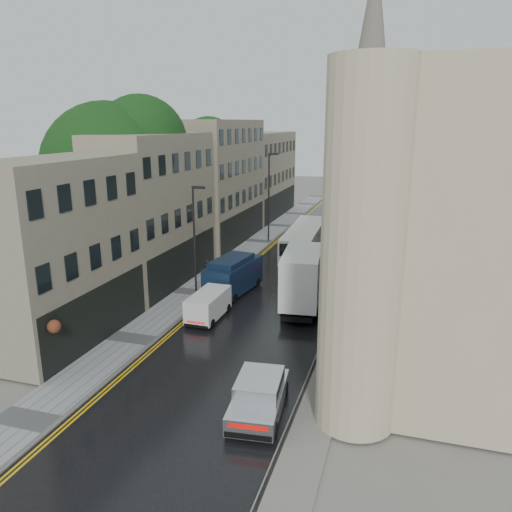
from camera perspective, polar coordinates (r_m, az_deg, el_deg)
The scene contains 17 objects.
ground at distance 18.82m, azimuth -15.58°, elevation -24.87°, with size 200.00×200.00×0.00m, color slate.
road at distance 41.99m, azimuth 4.75°, elevation -1.44°, with size 9.00×85.00×0.02m, color black.
left_sidewalk at distance 43.53m, azimuth -2.79°, elevation -0.74°, with size 2.70×85.00×0.12m, color gray.
right_sidewalk at distance 41.23m, azimuth 12.10°, elevation -1.97°, with size 1.80×85.00×0.12m, color slate.
old_shop_row at distance 45.91m, azimuth -6.09°, elevation 7.60°, with size 4.50×56.00×12.00m, color gray, non-canonical shape.
modern_block at distance 38.23m, azimuth 19.84°, elevation 6.81°, with size 8.00×40.00×14.00m, color #C1AD8F, non-canonical shape.
church_spire at distance 94.54m, azimuth 12.94°, elevation 19.64°, with size 6.40×6.40×40.00m, color #72695A, non-canonical shape.
tree_near at distance 38.45m, azimuth -16.24°, elevation 7.06°, with size 10.56×10.56×13.89m, color black, non-canonical shape.
tree_far at distance 49.71m, azimuth -7.68°, elevation 8.39°, with size 9.24×9.24×12.46m, color black, non-canonical shape.
cream_bus at distance 41.18m, azimuth 3.30°, elevation 0.47°, with size 2.54×11.19×3.05m, color white, non-canonical shape.
white_lorry at distance 31.17m, azimuth 3.13°, elevation -3.44°, with size 2.29×7.65×4.01m, color white, non-canonical shape.
silver_hatchback at distance 20.54m, azimuth -3.11°, elevation -17.53°, with size 1.95×4.46×1.67m, color #BBBCC1, non-canonical shape.
white_van at distance 30.42m, azimuth -7.78°, elevation -6.32°, with size 1.65×3.85×1.74m, color silver, non-canonical shape.
navy_van at distance 34.47m, azimuth -5.51°, elevation -2.74°, with size 2.18×5.44×2.77m, color #0E1C33, non-canonical shape.
pedestrian at distance 37.94m, azimuth -5.55°, elevation -1.69°, with size 0.65×0.43×1.78m, color black.
lamp_post_near at distance 33.08m, azimuth -7.03°, elevation 1.16°, with size 0.88×0.20×7.81m, color black, non-canonical shape.
lamp_post_far at distance 50.41m, azimuth 1.47°, elevation 6.65°, with size 0.99×0.22×8.81m, color black, non-canonical shape.
Camera 1 is at (8.44, -11.86, 11.93)m, focal length 35.00 mm.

